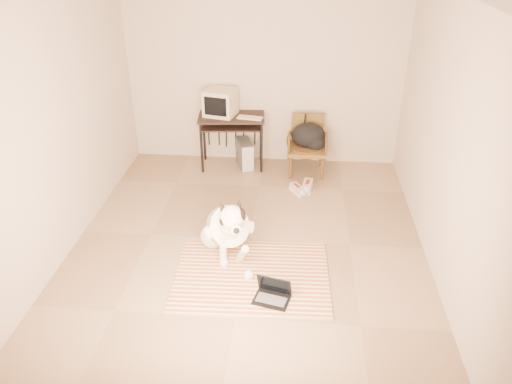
# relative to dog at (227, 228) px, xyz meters

# --- Properties ---
(floor) EXTENTS (4.50, 4.50, 0.00)m
(floor) POSITION_rel_dog_xyz_m (0.21, 0.30, -0.33)
(floor) COLOR #8C7155
(floor) RESTS_ON ground
(wall_back) EXTENTS (4.50, 0.00, 4.50)m
(wall_back) POSITION_rel_dog_xyz_m (0.21, 2.55, 1.02)
(wall_back) COLOR #BDAD9B
(wall_back) RESTS_ON floor
(wall_front) EXTENTS (4.50, 0.00, 4.50)m
(wall_front) POSITION_rel_dog_xyz_m (0.21, -1.95, 1.02)
(wall_front) COLOR #BDAD9B
(wall_front) RESTS_ON floor
(wall_left) EXTENTS (0.00, 4.50, 4.50)m
(wall_left) POSITION_rel_dog_xyz_m (-1.79, 0.30, 1.02)
(wall_left) COLOR #BDAD9B
(wall_left) RESTS_ON floor
(wall_right) EXTENTS (0.00, 4.50, 4.50)m
(wall_right) POSITION_rel_dog_xyz_m (2.21, 0.30, 1.02)
(wall_right) COLOR #BDAD9B
(wall_right) RESTS_ON floor
(rug) EXTENTS (1.65, 1.29, 0.02)m
(rug) POSITION_rel_dog_xyz_m (0.31, -0.38, -0.32)
(rug) COLOR #C43E28
(rug) RESTS_ON floor
(dog) EXTENTS (0.66, 1.04, 0.84)m
(dog) POSITION_rel_dog_xyz_m (0.00, 0.00, 0.00)
(dog) COLOR silver
(dog) RESTS_ON rug
(laptop) EXTENTS (0.39, 0.32, 0.24)m
(laptop) POSITION_rel_dog_xyz_m (0.54, -0.73, -0.26)
(laptop) COLOR black
(laptop) RESTS_ON rug
(computer_desk) EXTENTS (1.00, 0.61, 0.79)m
(computer_desk) POSITION_rel_dog_xyz_m (-0.24, 2.24, 0.35)
(computer_desk) COLOR black
(computer_desk) RESTS_ON floor
(crt_monitor) EXTENTS (0.50, 0.48, 0.38)m
(crt_monitor) POSITION_rel_dog_xyz_m (-0.40, 2.29, 0.65)
(crt_monitor) COLOR beige
(crt_monitor) RESTS_ON computer_desk
(desk_keyboard) EXTENTS (0.37, 0.20, 0.02)m
(desk_keyboard) POSITION_rel_dog_xyz_m (0.03, 2.17, 0.47)
(desk_keyboard) COLOR beige
(desk_keyboard) RESTS_ON computer_desk
(pc_tower) EXTENTS (0.31, 0.47, 0.40)m
(pc_tower) POSITION_rel_dog_xyz_m (-0.05, 2.24, -0.13)
(pc_tower) COLOR #4D4D4F
(pc_tower) RESTS_ON floor
(rattan_chair) EXTENTS (0.55, 0.53, 0.83)m
(rattan_chair) POSITION_rel_dog_xyz_m (0.87, 2.18, 0.08)
(rattan_chair) COLOR brown
(rattan_chair) RESTS_ON floor
(backpack) EXTENTS (0.50, 0.42, 0.36)m
(backpack) POSITION_rel_dog_xyz_m (0.90, 2.16, 0.21)
(backpack) COLOR black
(backpack) RESTS_ON rattan_chair
(sneaker_left) EXTENTS (0.24, 0.29, 0.10)m
(sneaker_left) POSITION_rel_dog_xyz_m (0.75, 1.49, -0.29)
(sneaker_left) COLOR white
(sneaker_left) RESTS_ON floor
(sneaker_right) EXTENTS (0.17, 0.32, 0.11)m
(sneaker_right) POSITION_rel_dog_xyz_m (0.89, 1.59, -0.29)
(sneaker_right) COLOR white
(sneaker_right) RESTS_ON floor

